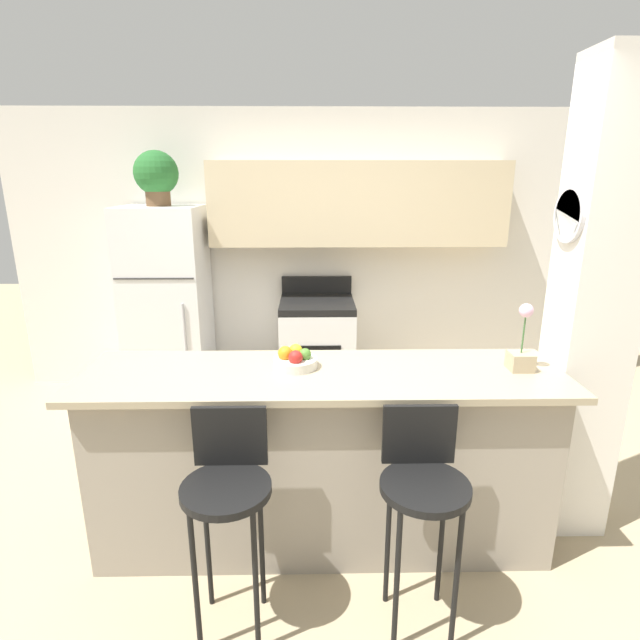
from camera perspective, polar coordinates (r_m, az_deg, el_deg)
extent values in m
plane|color=tan|center=(3.09, 0.29, -23.51)|extent=(14.00, 14.00, 0.00)
cube|color=white|center=(4.71, -0.33, 7.63)|extent=(5.60, 0.06, 2.55)
cube|color=beige|center=(4.50, 4.35, 13.11)|extent=(2.59, 0.32, 0.72)
cube|color=white|center=(4.50, -0.39, 12.13)|extent=(0.65, 0.28, 0.12)
cube|color=white|center=(3.00, 28.61, 0.68)|extent=(0.36, 0.32, 2.55)
cylinder|color=silver|center=(2.83, 26.58, 10.69)|extent=(0.02, 0.28, 0.28)
cylinder|color=white|center=(2.83, 26.47, 10.70)|extent=(0.01, 0.25, 0.25)
cube|color=gray|center=(2.81, 0.30, -15.86)|extent=(2.36, 0.56, 0.97)
cube|color=tan|center=(2.58, 0.32, -6.34)|extent=(2.48, 0.68, 0.03)
cube|color=white|center=(4.68, -16.73, -1.76)|extent=(0.68, 0.63, 1.18)
cube|color=white|center=(4.50, -17.62, 8.79)|extent=(0.68, 0.63, 0.55)
cube|color=#333333|center=(4.24, -18.49, 4.50)|extent=(0.64, 0.01, 0.01)
cylinder|color=#B2B2B7|center=(4.31, -15.14, -2.36)|extent=(0.02, 0.02, 0.65)
cube|color=white|center=(4.56, -0.33, -3.72)|extent=(0.65, 0.66, 0.85)
cube|color=black|center=(4.42, -0.34, 1.83)|extent=(0.65, 0.66, 0.06)
cube|color=black|center=(4.70, -0.39, 4.06)|extent=(0.65, 0.04, 0.16)
cube|color=black|center=(4.23, -0.28, -4.70)|extent=(0.39, 0.01, 0.27)
cylinder|color=black|center=(2.23, -10.70, -18.48)|extent=(0.38, 0.38, 0.03)
cube|color=black|center=(2.29, -10.24, -12.91)|extent=(0.33, 0.02, 0.28)
cylinder|color=black|center=(2.39, -14.05, -27.26)|extent=(0.02, 0.02, 0.70)
cylinder|color=black|center=(2.35, -7.35, -27.70)|extent=(0.02, 0.02, 0.70)
cylinder|color=black|center=(2.57, -12.74, -23.50)|extent=(0.02, 0.02, 0.70)
cylinder|color=black|center=(2.54, -6.70, -23.81)|extent=(0.02, 0.02, 0.70)
cylinder|color=black|center=(2.26, 11.93, -18.18)|extent=(0.38, 0.38, 0.03)
cube|color=black|center=(2.31, 11.26, -12.68)|extent=(0.33, 0.02, 0.28)
cylinder|color=black|center=(2.37, 8.77, -27.44)|extent=(0.02, 0.02, 0.70)
cylinder|color=black|center=(2.42, 15.31, -26.80)|extent=(0.02, 0.02, 0.70)
cylinder|color=black|center=(2.55, 7.77, -23.61)|extent=(0.02, 0.02, 0.70)
cylinder|color=black|center=(2.60, 13.69, -23.13)|extent=(0.02, 0.02, 0.70)
cylinder|color=brown|center=(4.47, -18.00, 13.13)|extent=(0.20, 0.20, 0.13)
sphere|color=#286B2D|center=(4.47, -18.23, 15.68)|extent=(0.36, 0.36, 0.36)
cube|color=tan|center=(2.79, 21.91, -4.38)|extent=(0.12, 0.12, 0.09)
cylinder|color=#386633|center=(2.74, 22.24, -1.47)|extent=(0.01, 0.01, 0.20)
sphere|color=#E5B2D1|center=(2.71, 22.51, 1.02)|extent=(0.07, 0.07, 0.07)
cylinder|color=silver|center=(2.63, -2.85, -4.90)|extent=(0.23, 0.23, 0.05)
sphere|color=#4C7F2D|center=(2.61, -1.72, -3.97)|extent=(0.07, 0.07, 0.07)
sphere|color=gold|center=(2.66, -2.78, -3.52)|extent=(0.07, 0.07, 0.07)
sphere|color=orange|center=(2.62, -3.99, -3.83)|extent=(0.08, 0.08, 0.08)
sphere|color=red|center=(2.56, -2.81, -4.30)|extent=(0.07, 0.07, 0.07)
cylinder|color=#59595B|center=(4.50, -10.11, -7.45)|extent=(0.28, 0.28, 0.38)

